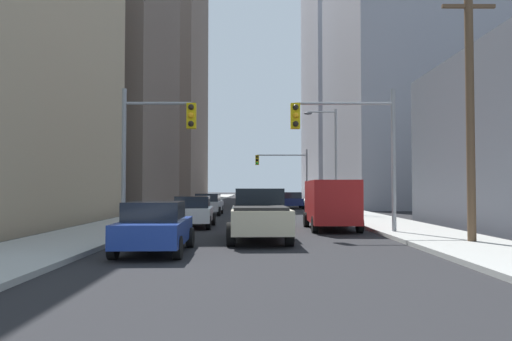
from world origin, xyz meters
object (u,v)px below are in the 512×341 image
object	(u,v)px
cargo_van_red	(331,202)
sedan_white	(193,212)
traffic_signal_near_left	(155,137)
sedan_navy	(292,200)
traffic_signal_near_right	(348,136)
traffic_signal_far_right	(284,167)
sedan_silver	(208,204)
sedan_blue	(155,227)
pickup_truck_beige	(259,215)

from	to	relation	value
cargo_van_red	sedan_white	world-z (taller)	cargo_van_red
traffic_signal_near_left	sedan_navy	bearing A→B (deg)	73.29
traffic_signal_near_left	traffic_signal_near_right	distance (m)	7.95
traffic_signal_near_right	cargo_van_red	bearing A→B (deg)	97.51
traffic_signal_far_right	cargo_van_red	bearing A→B (deg)	-89.52
sedan_silver	traffic_signal_far_right	bearing A→B (deg)	69.32
sedan_blue	traffic_signal_near_right	world-z (taller)	traffic_signal_near_right
sedan_white	sedan_navy	xyz separation A→B (m)	(6.59, 21.79, 0.00)
cargo_van_red	sedan_silver	distance (m)	14.13
traffic_signal_near_right	pickup_truck_beige	bearing A→B (deg)	-151.38
sedan_silver	sedan_white	bearing A→B (deg)	-88.69
cargo_van_red	sedan_white	distance (m)	6.65
cargo_van_red	sedan_navy	world-z (taller)	cargo_van_red
sedan_silver	traffic_signal_near_right	world-z (taller)	traffic_signal_near_right
traffic_signal_near_left	traffic_signal_far_right	world-z (taller)	same
sedan_navy	sedan_white	bearing A→B (deg)	-106.82
pickup_truck_beige	sedan_white	xyz separation A→B (m)	(-3.14, 5.89, -0.16)
sedan_white	traffic_signal_near_left	xyz separation A→B (m)	(-1.12, -3.88, 3.23)
cargo_van_red	traffic_signal_near_left	distance (m)	8.47
pickup_truck_beige	cargo_van_red	bearing A→B (deg)	53.55
pickup_truck_beige	sedan_navy	distance (m)	27.89
sedan_blue	traffic_signal_near_left	distance (m)	6.52
sedan_navy	traffic_signal_near_left	size ratio (longest dim) A/B	0.70
sedan_blue	cargo_van_red	bearing A→B (deg)	51.25
traffic_signal_near_left	traffic_signal_far_right	distance (m)	32.99
pickup_truck_beige	traffic_signal_near_right	distance (m)	5.24
cargo_van_red	sedan_blue	bearing A→B (deg)	-128.75
sedan_silver	traffic_signal_near_left	size ratio (longest dim) A/B	0.71
pickup_truck_beige	traffic_signal_near_right	size ratio (longest dim) A/B	0.91
traffic_signal_near_left	traffic_signal_near_right	size ratio (longest dim) A/B	1.00
sedan_blue	sedan_silver	distance (m)	20.49
sedan_white	sedan_navy	size ratio (longest dim) A/B	1.01
traffic_signal_near_left	traffic_signal_far_right	size ratio (longest dim) A/B	1.00
pickup_truck_beige	traffic_signal_near_right	xyz separation A→B (m)	(3.69, 2.01, 3.13)
sedan_silver	sedan_navy	size ratio (longest dim) A/B	1.01
traffic_signal_near_right	sedan_silver	bearing A→B (deg)	115.35
pickup_truck_beige	traffic_signal_far_right	world-z (taller)	traffic_signal_far_right
traffic_signal_near_left	sedan_blue	bearing A→B (deg)	-78.52
cargo_van_red	sedan_navy	xyz separation A→B (m)	(0.09, 23.14, -0.52)
cargo_van_red	traffic_signal_near_left	xyz separation A→B (m)	(-7.61, -2.53, 2.72)
sedan_blue	traffic_signal_near_right	bearing A→B (deg)	39.15
sedan_blue	sedan_white	bearing A→B (deg)	90.04
cargo_van_red	sedan_silver	size ratio (longest dim) A/B	1.24
traffic_signal_near_left	traffic_signal_far_right	xyz separation A→B (m)	(7.37, 32.16, 0.12)
sedan_blue	traffic_signal_near_right	xyz separation A→B (m)	(6.82, 5.55, 3.30)
sedan_white	traffic_signal_far_right	distance (m)	29.15
sedan_blue	sedan_white	xyz separation A→B (m)	(-0.01, 9.43, 0.00)
sedan_white	traffic_signal_near_right	bearing A→B (deg)	-29.61
traffic_signal_near_left	sedan_white	bearing A→B (deg)	73.88
cargo_van_red	traffic_signal_far_right	world-z (taller)	traffic_signal_far_right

